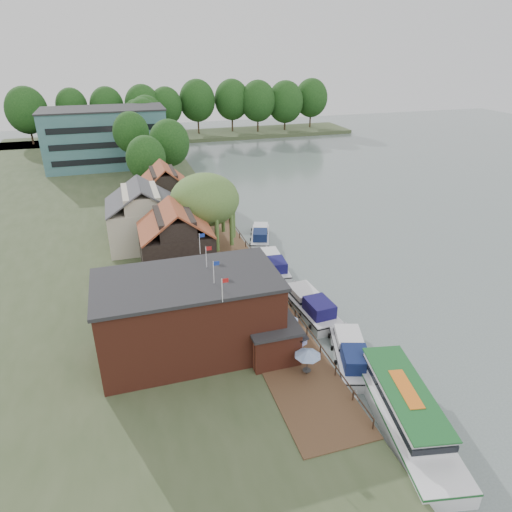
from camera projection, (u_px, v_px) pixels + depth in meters
ground at (347, 324)px, 46.31m from camera, size 260.00×260.00×0.00m
land_bank at (58, 228)px, 68.39m from camera, size 50.00×140.00×1.00m
quay_deck at (244, 281)px, 52.38m from camera, size 6.00×50.00×0.10m
quay_rail at (265, 272)px, 53.34m from camera, size 0.20×49.00×1.00m
pub at (212, 311)px, 39.75m from camera, size 20.00×11.00×7.30m
hotel_block at (106, 137)px, 97.90m from camera, size 25.40×12.40×12.30m
cottage_a at (176, 241)px, 52.19m from camera, size 8.60×7.60×8.50m
cottage_b at (142, 215)px, 60.03m from camera, size 9.60×8.60×8.50m
cottage_c at (165, 192)px, 68.87m from camera, size 7.60×7.60×8.50m
willow at (206, 215)px, 57.29m from camera, size 8.60×8.60×10.43m
umbrella_0 at (307, 362)px, 37.19m from camera, size 2.22×2.22×2.38m
umbrella_1 at (296, 347)px, 39.05m from camera, size 2.06×2.06×2.38m
umbrella_2 at (287, 327)px, 41.81m from camera, size 2.19×2.19×2.38m
umbrella_3 at (269, 305)px, 45.21m from camera, size 2.27×2.27×2.38m
umbrella_4 at (264, 293)px, 47.37m from camera, size 2.45×2.45×2.38m
umbrella_5 at (255, 277)px, 50.57m from camera, size 2.33×2.33×2.38m
umbrella_6 at (244, 264)px, 53.56m from camera, size 2.19×2.19×2.38m
cruiser_0 at (351, 351)px, 40.32m from camera, size 5.93×10.21×2.35m
cruiser_1 at (310, 303)px, 47.57m from camera, size 4.12×10.52×2.51m
cruiser_2 at (273, 262)px, 56.50m from camera, size 3.89×9.77×2.30m
cruiser_3 at (260, 234)px, 65.06m from camera, size 5.65×9.41×2.14m
tour_boat at (407, 411)px, 33.34m from camera, size 6.52×14.52×3.06m
swan at (356, 398)px, 36.40m from camera, size 0.44×0.44×0.44m
bank_tree_0 at (147, 168)px, 77.16m from camera, size 6.61×6.61×10.94m
bank_tree_1 at (170, 154)px, 83.50m from camera, size 7.36×7.36×12.45m
bank_tree_2 at (133, 146)px, 87.92m from camera, size 6.80×6.80×13.07m
bank_tree_3 at (144, 127)px, 106.53m from camera, size 7.53×7.53×13.31m
bank_tree_4 at (147, 121)px, 115.97m from camera, size 8.73×8.73×12.80m
bank_tree_5 at (137, 121)px, 122.25m from camera, size 6.39×6.39×11.11m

